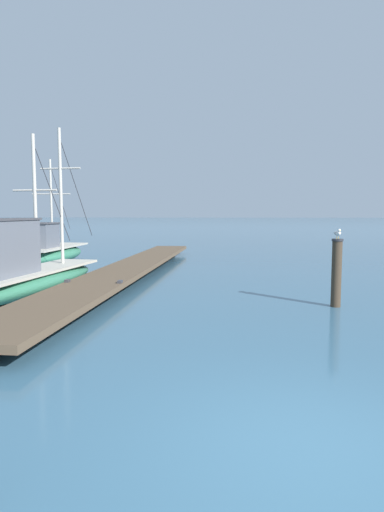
% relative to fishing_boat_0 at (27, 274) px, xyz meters
% --- Properties ---
extents(ground_plane, '(400.00, 400.00, 0.00)m').
position_rel_fishing_boat_0_xyz_m(ground_plane, '(7.07, -8.03, -0.67)').
color(ground_plane, '#38607A').
extents(floating_dock, '(2.27, 20.63, 0.53)m').
position_rel_fishing_boat_0_xyz_m(floating_dock, '(2.16, 3.98, -0.30)').
color(floating_dock, brown).
rests_on(floating_dock, ground).
extents(fishing_boat_0, '(2.42, 8.09, 5.35)m').
position_rel_fishing_boat_0_xyz_m(fishing_boat_0, '(0.00, 0.00, 0.00)').
color(fishing_boat_0, '#337556').
rests_on(fishing_boat_0, ground).
extents(fishing_boat_1, '(2.33, 5.89, 5.07)m').
position_rel_fishing_boat_0_xyz_m(fishing_boat_1, '(-2.76, 7.98, -0.05)').
color(fishing_boat_1, '#337556').
rests_on(fishing_boat_1, ground).
extents(mooring_piling, '(0.30, 0.30, 1.82)m').
position_rel_fishing_boat_0_xyz_m(mooring_piling, '(8.88, -0.67, 0.28)').
color(mooring_piling, '#3D3023').
rests_on(mooring_piling, ground).
extents(perched_seagull, '(0.16, 0.38, 0.27)m').
position_rel_fishing_boat_0_xyz_m(perched_seagull, '(8.88, -0.66, 1.30)').
color(perched_seagull, gold).
rests_on(perched_seagull, mooring_piling).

